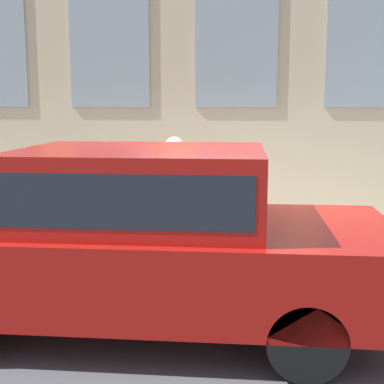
% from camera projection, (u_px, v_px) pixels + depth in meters
% --- Properties ---
extents(ground_plane, '(80.00, 80.00, 0.00)m').
position_uv_depth(ground_plane, '(230.00, 281.00, 6.79)').
color(ground_plane, '#47474C').
extents(sidewalk, '(2.92, 60.00, 0.15)m').
position_uv_depth(sidewalk, '(232.00, 245.00, 8.21)').
color(sidewalk, '#A8A093').
rests_on(sidewalk, ground_plane).
extents(fire_hydrant, '(0.38, 0.48, 0.85)m').
position_uv_depth(fire_hydrant, '(210.00, 226.00, 7.24)').
color(fire_hydrant, red).
rests_on(fire_hydrant, sidewalk).
extents(person, '(0.40, 0.26, 1.64)m').
position_uv_depth(person, '(175.00, 184.00, 7.33)').
color(person, '#726651').
rests_on(person, sidewalk).
extents(parked_car_red_near, '(2.09, 4.86, 1.80)m').
position_uv_depth(parked_car_red_near, '(143.00, 232.00, 5.27)').
color(parked_car_red_near, black).
rests_on(parked_car_red_near, ground_plane).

